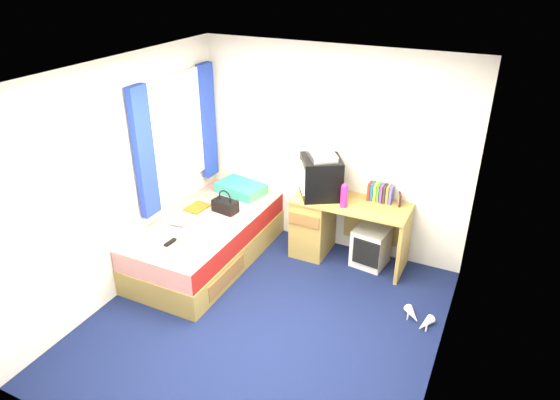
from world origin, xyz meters
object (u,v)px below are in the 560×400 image
at_px(water_bottle, 180,224).
at_px(pillow, 241,188).
at_px(picture_frame, 400,199).
at_px(remote_control, 170,242).
at_px(towel, 200,231).
at_px(handbag, 225,205).
at_px(desk, 327,223).
at_px(pink_water_bottle, 344,197).
at_px(storage_cube, 371,247).
at_px(crt_tv, 321,177).
at_px(vcr, 322,155).
at_px(bed, 207,240).
at_px(colour_swatch_fan, 181,240).
at_px(aerosol_can, 338,192).
at_px(magazine, 197,207).
at_px(white_heels, 419,319).

bearing_deg(water_bottle, pillow, 80.20).
relative_size(picture_frame, remote_control, 0.88).
distance_m(towel, water_bottle, 0.31).
xyz_separation_m(pillow, handbag, (0.09, -0.51, 0.02)).
height_order(desk, towel, desk).
height_order(pink_water_bottle, remote_control, pink_water_bottle).
xyz_separation_m(storage_cube, crt_tv, (-0.64, -0.01, 0.75)).
bearing_deg(vcr, crt_tv, -94.94).
bearing_deg(bed, crt_tv, 34.34).
relative_size(storage_cube, remote_control, 2.84).
height_order(towel, colour_swatch_fan, towel).
relative_size(desk, storage_cube, 2.86).
bearing_deg(aerosol_can, bed, -151.08).
relative_size(handbag, water_bottle, 1.54).
bearing_deg(crt_tv, colour_swatch_fan, -71.52).
distance_m(picture_frame, water_bottle, 2.42).
bearing_deg(picture_frame, colour_swatch_fan, -163.20).
relative_size(magazine, white_heels, 0.86).
bearing_deg(pink_water_bottle, storage_cube, 28.60).
xyz_separation_m(vcr, remote_control, (-1.13, -1.33, -0.69)).
xyz_separation_m(pillow, water_bottle, (-0.18, -1.03, -0.03)).
distance_m(towel, white_heels, 2.40).
bearing_deg(vcr, pink_water_bottle, 28.99).
xyz_separation_m(crt_tv, pink_water_bottle, (0.34, -0.15, -0.11)).
height_order(pink_water_bottle, colour_swatch_fan, pink_water_bottle).
bearing_deg(pink_water_bottle, desk, 146.68).
height_order(storage_cube, remote_control, remote_control).
distance_m(pillow, colour_swatch_fan, 1.28).
relative_size(pillow, desk, 0.45).
height_order(storage_cube, water_bottle, water_bottle).
height_order(pillow, picture_frame, picture_frame).
bearing_deg(colour_swatch_fan, crt_tv, 49.73).
bearing_deg(desk, water_bottle, -143.69).
height_order(desk, colour_swatch_fan, desk).
distance_m(bed, magazine, 0.42).
xyz_separation_m(aerosol_can, water_bottle, (-1.46, -0.97, -0.27)).
height_order(pillow, aerosol_can, aerosol_can).
xyz_separation_m(crt_tv, water_bottle, (-1.24, -1.00, -0.40)).
height_order(vcr, pink_water_bottle, vcr).
distance_m(picture_frame, colour_swatch_fan, 2.40).
distance_m(storage_cube, crt_tv, 0.99).
bearing_deg(pink_water_bottle, water_bottle, -151.96).
distance_m(crt_tv, handbag, 1.15).
relative_size(storage_cube, water_bottle, 2.27).
bearing_deg(storage_cube, water_bottle, -144.61).
height_order(vcr, white_heels, vcr).
xyz_separation_m(handbag, white_heels, (2.36, -0.30, -0.58)).
bearing_deg(pillow, desk, -1.64).
height_order(bed, magazine, magazine).
relative_size(pink_water_bottle, white_heels, 0.76).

